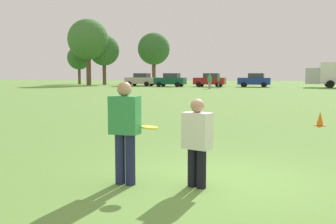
{
  "coord_description": "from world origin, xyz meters",
  "views": [
    {
      "loc": [
        0.53,
        -6.57,
        1.8
      ],
      "look_at": [
        -1.12,
        0.75,
        1.07
      ],
      "focal_mm": 42.08,
      "sensor_mm": 36.0,
      "label": 1
    }
  ],
  "objects_px": {
    "player_thrower": "(125,127)",
    "frisbee": "(150,127)",
    "parked_car_near_left": "(141,80)",
    "parked_car_mid_right": "(255,80)",
    "parked_car_mid_left": "(170,80)",
    "player_defender": "(197,139)",
    "bystander_sideline_watcher": "(210,81)",
    "parked_car_center": "(210,80)",
    "traffic_cone": "(320,119)",
    "bystander_far_jogger": "(219,80)"
  },
  "relations": [
    {
      "from": "player_thrower",
      "to": "traffic_cone",
      "type": "relative_size",
      "value": 3.48
    },
    {
      "from": "parked_car_center",
      "to": "parked_car_mid_right",
      "type": "bearing_deg",
      "value": 3.83
    },
    {
      "from": "parked_car_center",
      "to": "player_defender",
      "type": "bearing_deg",
      "value": -83.57
    },
    {
      "from": "frisbee",
      "to": "parked_car_center",
      "type": "bearing_deg",
      "value": 95.51
    },
    {
      "from": "player_defender",
      "to": "bystander_far_jogger",
      "type": "bearing_deg",
      "value": 94.99
    },
    {
      "from": "parked_car_mid_right",
      "to": "bystander_far_jogger",
      "type": "bearing_deg",
      "value": -130.65
    },
    {
      "from": "parked_car_near_left",
      "to": "parked_car_center",
      "type": "distance_m",
      "value": 9.97
    },
    {
      "from": "frisbee",
      "to": "parked_car_mid_right",
      "type": "relative_size",
      "value": 0.06
    },
    {
      "from": "parked_car_mid_left",
      "to": "bystander_far_jogger",
      "type": "xyz_separation_m",
      "value": [
        6.91,
        -3.97,
        0.06
      ]
    },
    {
      "from": "parked_car_mid_left",
      "to": "bystander_sideline_watcher",
      "type": "xyz_separation_m",
      "value": [
        6.13,
        -6.54,
        0.04
      ]
    },
    {
      "from": "traffic_cone",
      "to": "parked_car_mid_right",
      "type": "distance_m",
      "value": 39.21
    },
    {
      "from": "bystander_far_jogger",
      "to": "parked_car_mid_left",
      "type": "bearing_deg",
      "value": 150.13
    },
    {
      "from": "player_defender",
      "to": "bystander_sideline_watcher",
      "type": "height_order",
      "value": "bystander_sideline_watcher"
    },
    {
      "from": "player_thrower",
      "to": "parked_car_near_left",
      "type": "distance_m",
      "value": 49.84
    },
    {
      "from": "traffic_cone",
      "to": "parked_car_center",
      "type": "distance_m",
      "value": 39.62
    },
    {
      "from": "parked_car_center",
      "to": "bystander_sideline_watcher",
      "type": "distance_m",
      "value": 7.21
    },
    {
      "from": "parked_car_mid_left",
      "to": "bystander_sideline_watcher",
      "type": "height_order",
      "value": "parked_car_mid_left"
    },
    {
      "from": "parked_car_center",
      "to": "parked_car_mid_right",
      "type": "relative_size",
      "value": 1.0
    },
    {
      "from": "bystander_sideline_watcher",
      "to": "player_thrower",
      "type": "bearing_deg",
      "value": -85.23
    },
    {
      "from": "player_defender",
      "to": "player_thrower",
      "type": "bearing_deg",
      "value": -175.62
    },
    {
      "from": "player_thrower",
      "to": "parked_car_mid_right",
      "type": "height_order",
      "value": "parked_car_mid_right"
    },
    {
      "from": "parked_car_mid_right",
      "to": "bystander_sideline_watcher",
      "type": "xyz_separation_m",
      "value": [
        -5.07,
        -7.56,
        0.04
      ]
    },
    {
      "from": "parked_car_mid_left",
      "to": "bystander_far_jogger",
      "type": "relative_size",
      "value": 2.49
    },
    {
      "from": "frisbee",
      "to": "parked_car_mid_left",
      "type": "distance_m",
      "value": 47.46
    },
    {
      "from": "frisbee",
      "to": "bystander_far_jogger",
      "type": "height_order",
      "value": "bystander_far_jogger"
    },
    {
      "from": "parked_car_mid_left",
      "to": "parked_car_center",
      "type": "relative_size",
      "value": 1.0
    },
    {
      "from": "parked_car_near_left",
      "to": "parked_car_mid_left",
      "type": "relative_size",
      "value": 1.0
    },
    {
      "from": "parked_car_near_left",
      "to": "parked_car_mid_left",
      "type": "height_order",
      "value": "same"
    },
    {
      "from": "parked_car_mid_right",
      "to": "parked_car_center",
      "type": "bearing_deg",
      "value": -176.17
    },
    {
      "from": "parked_car_mid_left",
      "to": "bystander_far_jogger",
      "type": "bearing_deg",
      "value": -29.87
    },
    {
      "from": "traffic_cone",
      "to": "parked_car_near_left",
      "type": "distance_m",
      "value": 43.49
    },
    {
      "from": "parked_car_mid_right",
      "to": "parked_car_mid_left",
      "type": "bearing_deg",
      "value": -174.81
    },
    {
      "from": "traffic_cone",
      "to": "bystander_far_jogger",
      "type": "distance_m",
      "value": 34.8
    },
    {
      "from": "player_defender",
      "to": "parked_car_near_left",
      "type": "xyz_separation_m",
      "value": [
        -15.24,
        47.72,
        0.14
      ]
    },
    {
      "from": "parked_car_mid_left",
      "to": "bystander_sideline_watcher",
      "type": "distance_m",
      "value": 8.96
    },
    {
      "from": "bystander_far_jogger",
      "to": "player_defender",
      "type": "bearing_deg",
      "value": -85.01
    },
    {
      "from": "player_defender",
      "to": "parked_car_mid_left",
      "type": "xyz_separation_m",
      "value": [
        -10.62,
        46.37,
        0.14
      ]
    },
    {
      "from": "parked_car_mid_left",
      "to": "parked_car_mid_right",
      "type": "xyz_separation_m",
      "value": [
        11.2,
        1.02,
        0.0
      ]
    },
    {
      "from": "player_defender",
      "to": "parked_car_center",
      "type": "xyz_separation_m",
      "value": [
        -5.3,
        47.0,
        0.14
      ]
    },
    {
      "from": "parked_car_mid_left",
      "to": "parked_car_center",
      "type": "bearing_deg",
      "value": 6.68
    },
    {
      "from": "frisbee",
      "to": "bystander_far_jogger",
      "type": "distance_m",
      "value": 42.56
    },
    {
      "from": "bystander_sideline_watcher",
      "to": "parked_car_mid_left",
      "type": "bearing_deg",
      "value": 133.12
    },
    {
      "from": "parked_car_near_left",
      "to": "parked_car_mid_left",
      "type": "bearing_deg",
      "value": -16.23
    },
    {
      "from": "parked_car_near_left",
      "to": "parked_car_mid_right",
      "type": "relative_size",
      "value": 1.0
    },
    {
      "from": "parked_car_mid_right",
      "to": "player_thrower",
      "type": "bearing_deg",
      "value": -92.1
    },
    {
      "from": "player_defender",
      "to": "bystander_sideline_watcher",
      "type": "distance_m",
      "value": 40.09
    },
    {
      "from": "frisbee",
      "to": "bystander_sideline_watcher",
      "type": "relative_size",
      "value": 0.16
    },
    {
      "from": "frisbee",
      "to": "parked_car_mid_left",
      "type": "relative_size",
      "value": 0.06
    },
    {
      "from": "player_thrower",
      "to": "frisbee",
      "type": "height_order",
      "value": "player_thrower"
    },
    {
      "from": "bystander_sideline_watcher",
      "to": "bystander_far_jogger",
      "type": "height_order",
      "value": "bystander_far_jogger"
    }
  ]
}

